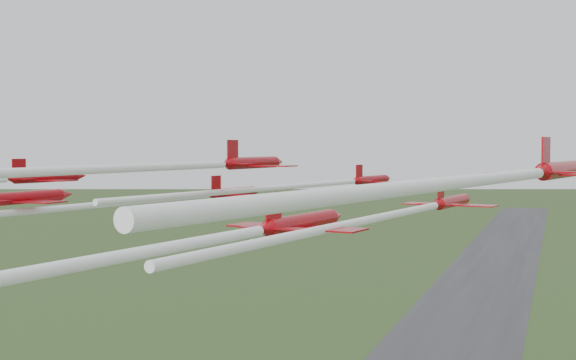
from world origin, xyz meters
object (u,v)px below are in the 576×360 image
(jet_row2_left, at_px, (118,203))
(jet_row4_right, at_px, (128,255))
(jet_lead, at_px, (321,184))
(jet_row3_mid, at_px, (157,167))
(jet_row2_right, at_px, (409,211))
(jet_row3_right, at_px, (518,175))

(jet_row2_left, bearing_deg, jet_row4_right, -47.11)
(jet_lead, xyz_separation_m, jet_row4_right, (5.56, -50.59, -0.91))
(jet_row3_mid, bearing_deg, jet_row4_right, -57.69)
(jet_row2_left, relative_size, jet_row2_right, 1.33)
(jet_row3_right, relative_size, jet_row4_right, 0.76)
(jet_row2_right, distance_m, jet_row3_right, 16.69)
(jet_row2_left, relative_size, jet_row3_mid, 1.19)
(jet_lead, relative_size, jet_row3_mid, 0.89)
(jet_lead, height_order, jet_row2_right, jet_lead)
(jet_row2_right, distance_m, jet_row4_right, 31.67)
(jet_lead, distance_m, jet_row4_right, 50.90)
(jet_lead, distance_m, jet_row2_left, 23.48)
(jet_row3_right, bearing_deg, jet_row2_right, 136.04)
(jet_row3_right, bearing_deg, jet_row3_mid, -171.64)
(jet_row2_left, height_order, jet_row3_right, jet_row3_right)
(jet_row2_right, relative_size, jet_row3_mid, 0.90)
(jet_row3_mid, bearing_deg, jet_row3_right, 3.52)
(jet_row2_right, bearing_deg, jet_row3_mid, -134.86)
(jet_row3_mid, xyz_separation_m, jet_row3_right, (25.13, -2.00, -0.23))
(jet_lead, bearing_deg, jet_row4_right, -70.21)
(jet_row3_mid, distance_m, jet_row4_right, 21.20)
(jet_row2_left, relative_size, jet_row3_right, 1.33)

